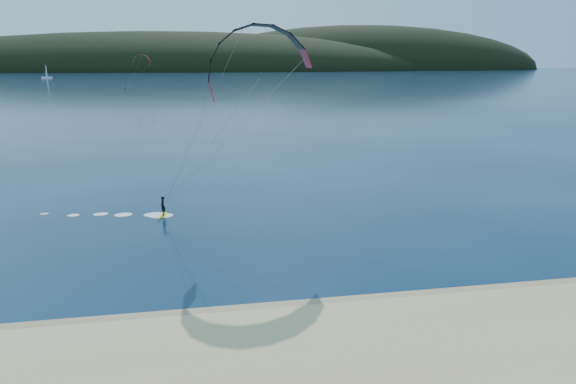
% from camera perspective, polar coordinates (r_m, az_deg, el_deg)
% --- Properties ---
extents(ground, '(1800.00, 1800.00, 0.00)m').
position_cam_1_polar(ground, '(21.11, -4.03, -21.03)').
color(ground, '#071B34').
rests_on(ground, ground).
extents(wet_sand, '(220.00, 2.50, 0.10)m').
position_cam_1_polar(wet_sand, '(24.84, -5.06, -14.81)').
color(wet_sand, '#988658').
rests_on(wet_sand, ground).
extents(headland, '(1200.00, 310.00, 140.00)m').
position_cam_1_polar(headland, '(762.32, -9.49, 14.30)').
color(headland, black).
rests_on(headland, ground).
extents(kitesurfer_near, '(22.83, 6.67, 14.80)m').
position_cam_1_polar(kitesurfer_near, '(35.64, -4.12, 12.93)').
color(kitesurfer_near, yellow).
rests_on(kitesurfer_near, ground).
extents(kitesurfer_far, '(12.77, 5.24, 15.03)m').
position_cam_1_polar(kitesurfer_far, '(219.61, -17.28, 14.60)').
color(kitesurfer_far, yellow).
rests_on(kitesurfer_far, ground).
extents(sailboat, '(8.02, 5.05, 11.21)m').
position_cam_1_polar(sailboat, '(430.31, -27.11, 12.24)').
color(sailboat, white).
rests_on(sailboat, ground).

